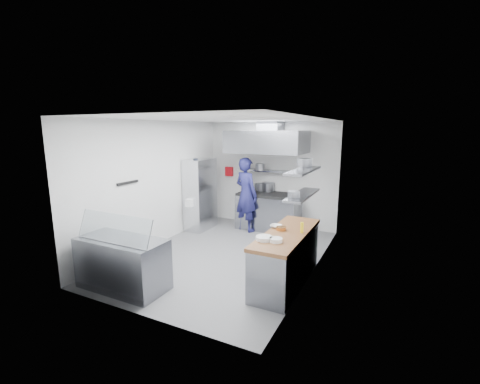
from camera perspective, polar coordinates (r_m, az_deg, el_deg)
The scene contains 34 objects.
floor at distance 6.89m, azimuth -2.25°, elevation -11.14°, with size 5.00×5.00×0.00m, color #58585A.
ceiling at distance 6.38m, azimuth -2.44°, elevation 12.84°, with size 5.00×5.00×0.00m, color silver.
wall_back at distance 8.74m, azimuth 5.52°, elevation 3.11°, with size 3.60×0.02×2.80m, color white.
wall_front at distance 4.51m, azimuth -17.74°, elevation -4.91°, with size 3.60×0.02×2.80m, color white.
wall_left at distance 7.50m, azimuth -14.51°, elevation 1.50°, with size 5.00×0.02×2.80m, color white.
wall_right at distance 5.86m, azimuth 13.32°, elevation -1.06°, with size 5.00×0.02×2.80m, color white.
gas_range at distance 8.52m, azimuth 5.08°, elevation -3.60°, with size 1.60×0.80×0.90m, color gray.
cooktop at distance 8.41m, azimuth 5.13°, elevation -0.44°, with size 1.57×0.78×0.06m, color black.
stock_pot_left at distance 8.75m, azimuth 3.60°, elevation 0.90°, with size 0.30×0.30×0.20m, color slate.
stock_pot_mid at distance 8.68m, azimuth 5.01°, elevation 0.93°, with size 0.33×0.33×0.24m, color slate.
over_range_shelf at distance 8.54m, azimuth 5.78°, elevation 3.73°, with size 1.60×0.30×0.04m, color gray.
shelf_pot_a at distance 8.44m, azimuth 3.56°, elevation 4.44°, with size 0.24×0.24×0.18m, color slate.
extractor_hood at distance 8.09m, azimuth 4.85°, elevation 8.89°, with size 1.90×1.15×0.55m, color gray.
hood_duct at distance 8.29m, azimuth 5.47°, elevation 11.56°, with size 0.55×0.55×0.24m, color slate.
red_firebox at distance 9.19m, azimuth -1.93°, elevation 3.68°, with size 0.22×0.10×0.26m, color red.
chef at distance 8.23m, azimuth 1.09°, elevation -0.46°, with size 0.70×0.46×1.91m, color #1A1B50.
wire_rack at distance 8.48m, azimuth -7.07°, elevation -0.41°, with size 0.50×0.90×1.85m, color silver.
rack_bin_a at distance 8.13m, azimuth -8.84°, elevation -1.86°, with size 0.17×0.21×0.19m, color white.
rack_bin_b at distance 8.53m, azimuth -6.65°, elevation 2.21°, with size 0.13×0.17×0.15m, color yellow.
rack_jar at distance 8.12m, azimuth -7.90°, elevation 5.30°, with size 0.11×0.11×0.18m, color black.
knife_strip at distance 6.82m, azimuth -19.33°, elevation 1.57°, with size 0.04×0.55×0.05m, color black.
prep_counter_base at distance 5.67m, azimuth 8.25°, elevation -11.66°, with size 0.62×2.00×0.84m, color gray.
prep_counter_top at distance 5.52m, azimuth 8.38°, elevation -7.34°, with size 0.65×2.04×0.06m, color brown.
plate_stack_a at distance 5.07m, azimuth 4.30°, elevation -8.19°, with size 0.26×0.26×0.06m, color white.
plate_stack_b at distance 5.01m, azimuth 6.40°, elevation -8.47°, with size 0.20×0.20×0.06m, color white.
copper_pan at distance 5.58m, azimuth 7.30°, elevation -6.45°, with size 0.17×0.17×0.06m, color #C17836.
squeeze_bottle at distance 5.48m, azimuth 10.96°, elevation -6.23°, with size 0.05×0.05×0.18m, color yellow.
mixing_bowl at distance 5.71m, azimuth 6.41°, elevation -6.08°, with size 0.20×0.20×0.05m, color white.
wall_shelf_lower at distance 5.59m, azimuth 11.07°, elevation -0.50°, with size 0.30×1.30×0.04m, color gray.
wall_shelf_upper at distance 5.52m, azimuth 11.23°, elevation 3.78°, with size 0.30×1.30×0.04m, color gray.
shelf_pot_c at distance 5.25m, azimuth 9.54°, elevation -0.40°, with size 0.20×0.20×0.10m, color slate.
shelf_pot_d at distance 6.00m, azimuth 11.40°, elevation 5.20°, with size 0.28×0.28×0.14m, color slate.
display_case at distance 5.76m, azimuth -20.12°, elevation -11.86°, with size 1.50×0.70×0.85m, color gray.
display_glass at distance 5.47m, azimuth -21.48°, elevation -5.99°, with size 1.47×0.02×0.45m, color silver.
Camera 1 is at (3.05, -5.60, 2.60)m, focal length 24.00 mm.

